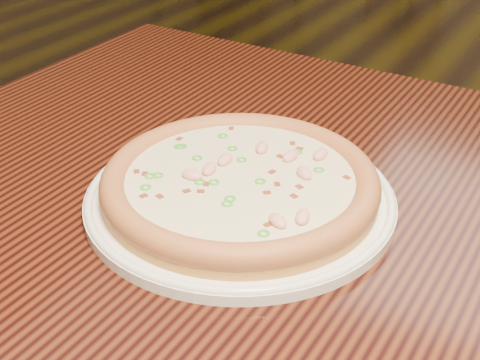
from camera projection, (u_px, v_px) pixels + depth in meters
The scene contains 4 objects.
ground at pixel (380, 303), 1.71m from camera, with size 9.00×9.00×0.00m, color black.
hero_table at pixel (352, 285), 0.77m from camera, with size 1.20×0.80×0.75m.
plate at pixel (240, 197), 0.73m from camera, with size 0.34×0.34×0.02m.
pizza at pixel (240, 182), 0.72m from camera, with size 0.30×0.30×0.03m.
Camera 1 is at (0.36, -1.30, 1.15)m, focal length 50.00 mm.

